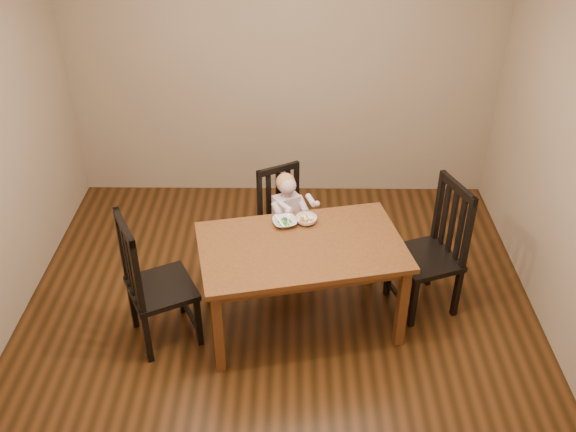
{
  "coord_description": "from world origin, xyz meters",
  "views": [
    {
      "loc": [
        0.11,
        -3.65,
        3.38
      ],
      "look_at": [
        0.07,
        0.25,
        0.81
      ],
      "focal_mm": 40.0,
      "sensor_mm": 36.0,
      "label": 1
    }
  ],
  "objects_px": {
    "chair_right": "(433,251)",
    "bowl_peas": "(285,222)",
    "chair_child": "(285,222)",
    "bowl_veg": "(306,220)",
    "chair_left": "(153,284)",
    "dining_table": "(301,254)",
    "toddler": "(287,213)"
  },
  "relations": [
    {
      "from": "bowl_veg",
      "to": "chair_child",
      "type": "bearing_deg",
      "value": 111.09
    },
    {
      "from": "bowl_peas",
      "to": "chair_right",
      "type": "bearing_deg",
      "value": -1.31
    },
    {
      "from": "chair_child",
      "to": "chair_right",
      "type": "height_order",
      "value": "chair_right"
    },
    {
      "from": "chair_right",
      "to": "chair_child",
      "type": "bearing_deg",
      "value": 46.1
    },
    {
      "from": "bowl_veg",
      "to": "bowl_peas",
      "type": "bearing_deg",
      "value": -170.49
    },
    {
      "from": "chair_right",
      "to": "toddler",
      "type": "relative_size",
      "value": 2.28
    },
    {
      "from": "bowl_veg",
      "to": "chair_left",
      "type": "bearing_deg",
      "value": -156.73
    },
    {
      "from": "dining_table",
      "to": "bowl_peas",
      "type": "relative_size",
      "value": 9.06
    },
    {
      "from": "chair_left",
      "to": "bowl_peas",
      "type": "xyz_separation_m",
      "value": [
        0.92,
        0.44,
        0.23
      ]
    },
    {
      "from": "chair_right",
      "to": "bowl_peas",
      "type": "height_order",
      "value": "chair_right"
    },
    {
      "from": "chair_child",
      "to": "bowl_peas",
      "type": "height_order",
      "value": "chair_child"
    },
    {
      "from": "chair_left",
      "to": "bowl_peas",
      "type": "bearing_deg",
      "value": 88.67
    },
    {
      "from": "chair_left",
      "to": "toddler",
      "type": "bearing_deg",
      "value": 105.68
    },
    {
      "from": "chair_child",
      "to": "toddler",
      "type": "relative_size",
      "value": 1.94
    },
    {
      "from": "chair_child",
      "to": "toddler",
      "type": "bearing_deg",
      "value": 90.0
    },
    {
      "from": "chair_right",
      "to": "bowl_veg",
      "type": "height_order",
      "value": "chair_right"
    },
    {
      "from": "chair_left",
      "to": "bowl_veg",
      "type": "relative_size",
      "value": 6.64
    },
    {
      "from": "chair_child",
      "to": "chair_left",
      "type": "height_order",
      "value": "chair_left"
    },
    {
      "from": "chair_right",
      "to": "bowl_veg",
      "type": "distance_m",
      "value": 0.99
    },
    {
      "from": "chair_child",
      "to": "bowl_peas",
      "type": "distance_m",
      "value": 0.55
    },
    {
      "from": "dining_table",
      "to": "chair_left",
      "type": "height_order",
      "value": "chair_left"
    },
    {
      "from": "chair_child",
      "to": "bowl_veg",
      "type": "bearing_deg",
      "value": 83.0
    },
    {
      "from": "dining_table",
      "to": "chair_right",
      "type": "height_order",
      "value": "chair_right"
    },
    {
      "from": "chair_left",
      "to": "bowl_veg",
      "type": "distance_m",
      "value": 1.2
    },
    {
      "from": "bowl_peas",
      "to": "dining_table",
      "type": "bearing_deg",
      "value": -63.97
    },
    {
      "from": "chair_left",
      "to": "chair_right",
      "type": "relative_size",
      "value": 1.0
    },
    {
      "from": "toddler",
      "to": "bowl_peas",
      "type": "relative_size",
      "value": 2.65
    },
    {
      "from": "dining_table",
      "to": "bowl_veg",
      "type": "height_order",
      "value": "bowl_veg"
    },
    {
      "from": "dining_table",
      "to": "chair_child",
      "type": "distance_m",
      "value": 0.75
    },
    {
      "from": "dining_table",
      "to": "bowl_veg",
      "type": "bearing_deg",
      "value": 82.55
    },
    {
      "from": "bowl_peas",
      "to": "bowl_veg",
      "type": "distance_m",
      "value": 0.16
    },
    {
      "from": "bowl_peas",
      "to": "bowl_veg",
      "type": "bearing_deg",
      "value": 9.51
    }
  ]
}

